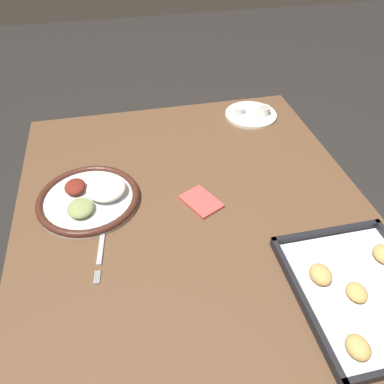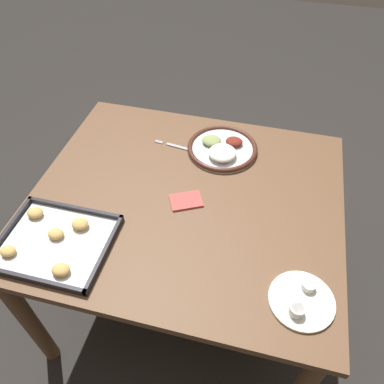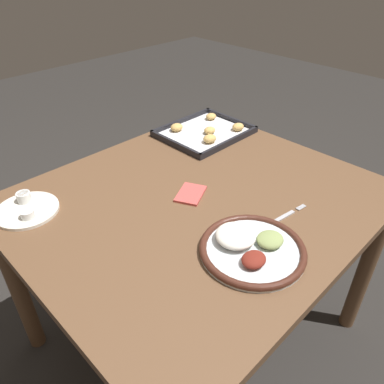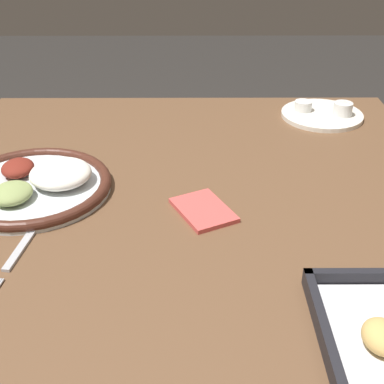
{
  "view_description": "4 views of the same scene",
  "coord_description": "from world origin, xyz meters",
  "px_view_note": "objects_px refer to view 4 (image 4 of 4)",
  "views": [
    {
      "loc": [
        0.72,
        -0.16,
        1.42
      ],
      "look_at": [
        -0.02,
        0.0,
        0.74
      ],
      "focal_mm": 35.0,
      "sensor_mm": 36.0,
      "label": 1
    },
    {
      "loc": [
        -0.24,
        0.87,
        1.7
      ],
      "look_at": [
        -0.02,
        0.0,
        0.74
      ],
      "focal_mm": 35.0,
      "sensor_mm": 36.0,
      "label": 2
    },
    {
      "loc": [
        -0.7,
        -0.68,
        1.4
      ],
      "look_at": [
        -0.02,
        0.0,
        0.74
      ],
      "focal_mm": 35.0,
      "sensor_mm": 36.0,
      "label": 3
    },
    {
      "loc": [
        0.75,
        -0.0,
        1.19
      ],
      "look_at": [
        -0.02,
        0.0,
        0.74
      ],
      "focal_mm": 50.0,
      "sensor_mm": 36.0,
      "label": 4
    }
  ],
  "objects_px": {
    "saucer_plate": "(324,113)",
    "napkin": "(205,210)",
    "fork": "(24,248)",
    "dinner_plate": "(36,184)"
  },
  "relations": [
    {
      "from": "fork",
      "to": "saucer_plate",
      "type": "xyz_separation_m",
      "value": [
        -0.52,
        0.57,
        0.01
      ]
    },
    {
      "from": "fork",
      "to": "napkin",
      "type": "relative_size",
      "value": 1.46
    },
    {
      "from": "fork",
      "to": "saucer_plate",
      "type": "distance_m",
      "value": 0.77
    },
    {
      "from": "dinner_plate",
      "to": "saucer_plate",
      "type": "height_order",
      "value": "dinner_plate"
    },
    {
      "from": "fork",
      "to": "saucer_plate",
      "type": "relative_size",
      "value": 1.03
    },
    {
      "from": "saucer_plate",
      "to": "napkin",
      "type": "xyz_separation_m",
      "value": [
        0.41,
        -0.29,
        -0.01
      ]
    },
    {
      "from": "saucer_plate",
      "to": "napkin",
      "type": "distance_m",
      "value": 0.51
    },
    {
      "from": "fork",
      "to": "napkin",
      "type": "bearing_deg",
      "value": 117.94
    },
    {
      "from": "dinner_plate",
      "to": "saucer_plate",
      "type": "bearing_deg",
      "value": 120.22
    },
    {
      "from": "dinner_plate",
      "to": "napkin",
      "type": "height_order",
      "value": "dinner_plate"
    }
  ]
}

